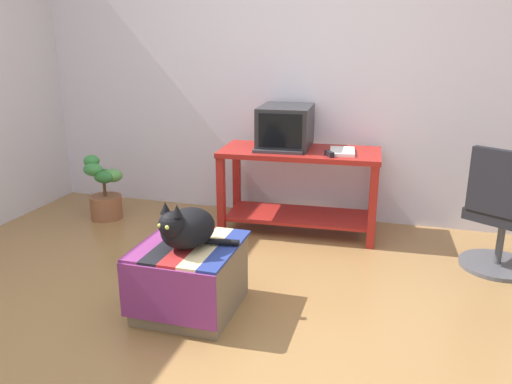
% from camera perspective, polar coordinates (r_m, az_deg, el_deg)
% --- Properties ---
extents(ground_plane, '(14.00, 14.00, 0.00)m').
position_cam_1_polar(ground_plane, '(3.03, -5.29, -14.58)').
color(ground_plane, olive).
extents(back_wall, '(8.00, 0.10, 2.60)m').
position_cam_1_polar(back_wall, '(4.55, 3.95, 13.44)').
color(back_wall, silver).
rests_on(back_wall, ground_plane).
extents(desk, '(1.33, 0.65, 0.70)m').
position_cam_1_polar(desk, '(4.21, 4.93, 1.74)').
color(desk, maroon).
rests_on(desk, ground_plane).
extents(tv_monitor, '(0.45, 0.55, 0.34)m').
position_cam_1_polar(tv_monitor, '(4.24, 3.36, 7.34)').
color(tv_monitor, '#28282B').
rests_on(tv_monitor, desk).
extents(keyboard, '(0.41, 0.18, 0.02)m').
position_cam_1_polar(keyboard, '(4.06, 2.54, 4.67)').
color(keyboard, '#333338').
rests_on(keyboard, desk).
extents(book, '(0.23, 0.31, 0.03)m').
position_cam_1_polar(book, '(4.08, 9.72, 4.53)').
color(book, white).
rests_on(book, desk).
extents(ottoman_with_blanket, '(0.57, 0.63, 0.42)m').
position_cam_1_polar(ottoman_with_blanket, '(3.09, -7.47, -9.50)').
color(ottoman_with_blanket, '#7A664C').
rests_on(ottoman_with_blanket, ground_plane).
extents(cat, '(0.47, 0.42, 0.30)m').
position_cam_1_polar(cat, '(2.91, -7.91, -3.99)').
color(cat, black).
rests_on(cat, ottoman_with_blanket).
extents(potted_plant, '(0.38, 0.29, 0.58)m').
position_cam_1_polar(potted_plant, '(4.75, -16.71, 0.04)').
color(potted_plant, brown).
rests_on(potted_plant, ground_plane).
extents(office_chair, '(0.58, 0.58, 0.89)m').
position_cam_1_polar(office_chair, '(3.88, 25.91, -2.71)').
color(office_chair, '#4C4C51').
rests_on(office_chair, ground_plane).
extents(stapler, '(0.09, 0.11, 0.04)m').
position_cam_1_polar(stapler, '(3.95, 8.28, 4.29)').
color(stapler, black).
rests_on(stapler, desk).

